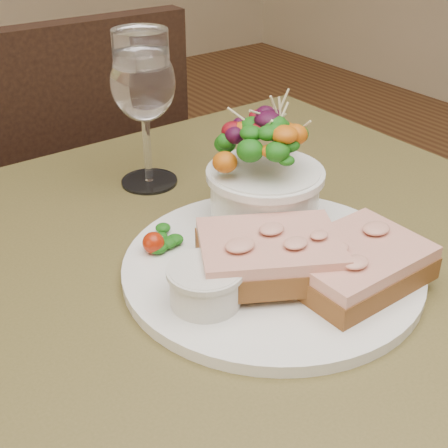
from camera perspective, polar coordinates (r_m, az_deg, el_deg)
cafe_table at (r=0.66m, az=1.78°, el=-12.81°), size 0.80×0.80×0.75m
chair_far at (r=1.37m, az=-14.57°, el=-6.98°), size 0.44×0.44×0.90m
dinner_plate at (r=0.61m, az=4.41°, el=-3.94°), size 0.29×0.29×0.01m
sandwich_front at (r=0.59m, az=11.91°, el=-3.56°), size 0.13×0.10×0.03m
sandwich_back at (r=0.57m, az=4.18°, el=-2.81°), size 0.16×0.15×0.03m
ramekin at (r=0.55m, az=-1.70°, el=-5.47°), size 0.06×0.06×0.04m
salad_bowl at (r=0.65m, az=3.81°, el=4.85°), size 0.12×0.12×0.13m
garnish at (r=0.63m, az=-6.00°, el=-1.44°), size 0.05×0.04×0.02m
wine_glass at (r=0.74m, az=-7.40°, el=12.29°), size 0.08×0.08×0.18m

